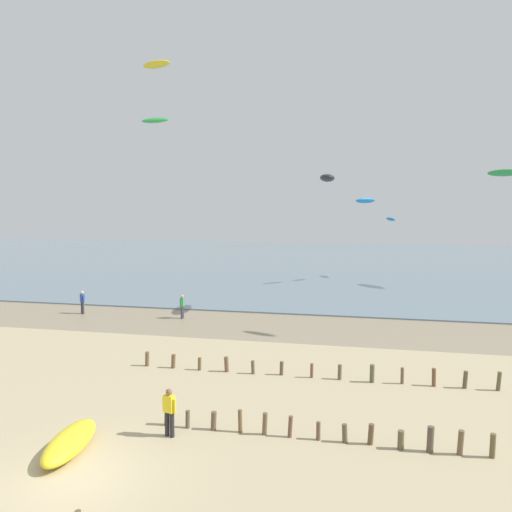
{
  "coord_description": "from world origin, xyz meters",
  "views": [
    {
      "loc": [
        8.06,
        -12.41,
        8.03
      ],
      "look_at": [
        3.24,
        10.49,
        5.63
      ],
      "focal_mm": 34.93,
      "sensor_mm": 36.0,
      "label": 1
    }
  ],
  "objects_px": {
    "person_left_flank": "(169,411)",
    "kite_aloft_7": "(155,120)",
    "kite_aloft_3": "(327,178)",
    "kite_aloft_9": "(366,200)",
    "person_mid_beach": "(182,306)",
    "kite_aloft_10": "(391,219)",
    "grounded_kite": "(70,442)",
    "kite_aloft_6": "(504,173)",
    "kite_aloft_4": "(156,64)",
    "person_by_waterline": "(82,301)"
  },
  "relations": [
    {
      "from": "kite_aloft_3",
      "to": "kite_aloft_7",
      "type": "height_order",
      "value": "kite_aloft_7"
    },
    {
      "from": "person_mid_beach",
      "to": "kite_aloft_10",
      "type": "bearing_deg",
      "value": 56.07
    },
    {
      "from": "kite_aloft_7",
      "to": "kite_aloft_10",
      "type": "relative_size",
      "value": 1.1
    },
    {
      "from": "person_by_waterline",
      "to": "person_left_flank",
      "type": "bearing_deg",
      "value": -51.5
    },
    {
      "from": "person_mid_beach",
      "to": "kite_aloft_9",
      "type": "xyz_separation_m",
      "value": [
        12.7,
        17.62,
        7.57
      ]
    },
    {
      "from": "person_by_waterline",
      "to": "kite_aloft_10",
      "type": "xyz_separation_m",
      "value": [
        23.26,
        23.02,
        5.6
      ]
    },
    {
      "from": "kite_aloft_10",
      "to": "kite_aloft_6",
      "type": "bearing_deg",
      "value": -139.28
    },
    {
      "from": "person_left_flank",
      "to": "kite_aloft_10",
      "type": "distance_m",
      "value": 41.76
    },
    {
      "from": "person_mid_beach",
      "to": "kite_aloft_9",
      "type": "bearing_deg",
      "value": 54.21
    },
    {
      "from": "kite_aloft_3",
      "to": "kite_aloft_7",
      "type": "bearing_deg",
      "value": -81.35
    },
    {
      "from": "kite_aloft_4",
      "to": "kite_aloft_3",
      "type": "bearing_deg",
      "value": -11.62
    },
    {
      "from": "grounded_kite",
      "to": "kite_aloft_4",
      "type": "xyz_separation_m",
      "value": [
        -10.43,
        32.5,
        21.19
      ]
    },
    {
      "from": "kite_aloft_4",
      "to": "kite_aloft_10",
      "type": "relative_size",
      "value": 1.68
    },
    {
      "from": "grounded_kite",
      "to": "kite_aloft_3",
      "type": "xyz_separation_m",
      "value": [
        6.71,
        22.76,
        9.67
      ]
    },
    {
      "from": "person_left_flank",
      "to": "kite_aloft_10",
      "type": "xyz_separation_m",
      "value": [
        9.55,
        40.26,
        5.6
      ]
    },
    {
      "from": "grounded_kite",
      "to": "kite_aloft_4",
      "type": "relative_size",
      "value": 1.0
    },
    {
      "from": "person_left_flank",
      "to": "kite_aloft_9",
      "type": "xyz_separation_m",
      "value": [
        6.79,
        34.9,
        7.57
      ]
    },
    {
      "from": "person_by_waterline",
      "to": "kite_aloft_10",
      "type": "bearing_deg",
      "value": 44.69
    },
    {
      "from": "kite_aloft_4",
      "to": "kite_aloft_7",
      "type": "distance_m",
      "value": 15.99
    },
    {
      "from": "person_by_waterline",
      "to": "kite_aloft_7",
      "type": "distance_m",
      "value": 14.29
    },
    {
      "from": "kite_aloft_3",
      "to": "kite_aloft_4",
      "type": "distance_m",
      "value": 22.84
    },
    {
      "from": "kite_aloft_3",
      "to": "kite_aloft_4",
      "type": "relative_size",
      "value": 1.01
    },
    {
      "from": "grounded_kite",
      "to": "person_by_waterline",
      "type": "bearing_deg",
      "value": 22.11
    },
    {
      "from": "kite_aloft_6",
      "to": "kite_aloft_9",
      "type": "bearing_deg",
      "value": 48.17
    },
    {
      "from": "kite_aloft_9",
      "to": "person_left_flank",
      "type": "bearing_deg",
      "value": 34.55
    },
    {
      "from": "grounded_kite",
      "to": "kite_aloft_9",
      "type": "relative_size",
      "value": 1.28
    },
    {
      "from": "person_left_flank",
      "to": "kite_aloft_7",
      "type": "relative_size",
      "value": 0.8
    },
    {
      "from": "person_mid_beach",
      "to": "kite_aloft_6",
      "type": "xyz_separation_m",
      "value": [
        25.31,
        17.89,
        10.13
      ]
    },
    {
      "from": "kite_aloft_9",
      "to": "kite_aloft_7",
      "type": "bearing_deg",
      "value": 4.96
    },
    {
      "from": "person_left_flank",
      "to": "kite_aloft_6",
      "type": "height_order",
      "value": "kite_aloft_6"
    },
    {
      "from": "kite_aloft_10",
      "to": "kite_aloft_4",
      "type": "bearing_deg",
      "value": 90.56
    },
    {
      "from": "person_left_flank",
      "to": "kite_aloft_4",
      "type": "relative_size",
      "value": 0.53
    },
    {
      "from": "person_left_flank",
      "to": "grounded_kite",
      "type": "relative_size",
      "value": 0.53
    },
    {
      "from": "person_left_flank",
      "to": "grounded_kite",
      "type": "height_order",
      "value": "person_left_flank"
    },
    {
      "from": "person_by_waterline",
      "to": "kite_aloft_9",
      "type": "relative_size",
      "value": 0.68
    },
    {
      "from": "kite_aloft_4",
      "to": "kite_aloft_10",
      "type": "bearing_deg",
      "value": 40.51
    },
    {
      "from": "person_left_flank",
      "to": "kite_aloft_9",
      "type": "height_order",
      "value": "kite_aloft_9"
    },
    {
      "from": "grounded_kite",
      "to": "kite_aloft_3",
      "type": "height_order",
      "value": "kite_aloft_3"
    },
    {
      "from": "grounded_kite",
      "to": "kite_aloft_7",
      "type": "height_order",
      "value": "kite_aloft_7"
    },
    {
      "from": "kite_aloft_9",
      "to": "kite_aloft_10",
      "type": "height_order",
      "value": "kite_aloft_9"
    },
    {
      "from": "kite_aloft_6",
      "to": "kite_aloft_9",
      "type": "height_order",
      "value": "kite_aloft_6"
    },
    {
      "from": "kite_aloft_6",
      "to": "kite_aloft_9",
      "type": "xyz_separation_m",
      "value": [
        -12.61,
        -0.28,
        -2.56
      ]
    },
    {
      "from": "kite_aloft_3",
      "to": "kite_aloft_9",
      "type": "relative_size",
      "value": 1.29
    },
    {
      "from": "grounded_kite",
      "to": "kite_aloft_6",
      "type": "xyz_separation_m",
      "value": [
        22.19,
        36.86,
        10.72
      ]
    },
    {
      "from": "kite_aloft_6",
      "to": "kite_aloft_9",
      "type": "distance_m",
      "value": 12.87
    },
    {
      "from": "kite_aloft_6",
      "to": "kite_aloft_10",
      "type": "height_order",
      "value": "kite_aloft_6"
    },
    {
      "from": "kite_aloft_3",
      "to": "kite_aloft_9",
      "type": "height_order",
      "value": "kite_aloft_3"
    },
    {
      "from": "grounded_kite",
      "to": "kite_aloft_10",
      "type": "bearing_deg",
      "value": -24.28
    },
    {
      "from": "kite_aloft_6",
      "to": "kite_aloft_10",
      "type": "distance_m",
      "value": 11.98
    },
    {
      "from": "person_left_flank",
      "to": "kite_aloft_9",
      "type": "bearing_deg",
      "value": 78.99
    }
  ]
}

